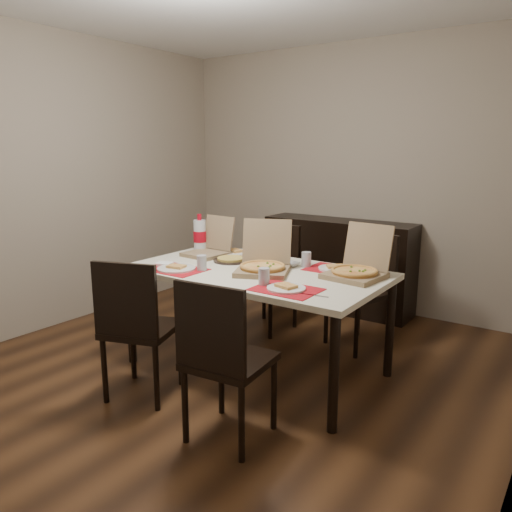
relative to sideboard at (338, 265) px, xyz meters
The scene contains 19 objects.
ground 1.84m from the sideboard, 90.00° to the right, with size 3.80×4.00×0.02m, color #482A16.
room_walls 1.86m from the sideboard, 90.00° to the right, with size 3.84×4.02×2.62m.
sideboard is the anchor object (origin of this frame).
dining_table 1.66m from the sideboard, 84.86° to the right, with size 1.80×1.00×0.75m.
chair_near_left 2.45m from the sideboard, 95.03° to the right, with size 0.54×0.54×0.93m.
chair_near_right 2.57m from the sideboard, 77.88° to the right, with size 0.46×0.46×0.93m.
chair_far_left 0.86m from the sideboard, 106.83° to the right, with size 0.45×0.45×0.93m.
chair_far_right 0.96m from the sideboard, 50.76° to the right, with size 0.55×0.55×0.93m.
setting_near_left 1.99m from the sideboard, 98.53° to the right, with size 0.45×0.30×0.11m.
setting_near_right 2.05m from the sideboard, 74.46° to the right, with size 0.49×0.30×0.11m.
setting_far_left 1.37m from the sideboard, 101.91° to the right, with size 0.49×0.30×0.11m.
setting_far_right 1.48m from the sideboard, 67.55° to the right, with size 0.51×0.30×0.11m.
napkin_loose 1.80m from the sideboard, 80.52° to the right, with size 0.12×0.11×0.02m, color white.
pizza_box_center 1.72m from the sideboard, 82.16° to the right, with size 0.48×0.49×0.35m.
pizza_box_right 1.69m from the sideboard, 60.20° to the right, with size 0.38×0.42×0.34m.
pizza_box_left 1.56m from the sideboard, 106.97° to the right, with size 0.32×0.36×0.30m.
faina_plate 1.57m from the sideboard, 96.02° to the right, with size 0.27×0.27×0.03m.
dip_bowl 1.47m from the sideboard, 78.11° to the right, with size 0.12×0.12×0.03m, color white.
soda_bottle 1.57m from the sideboard, 113.46° to the right, with size 0.11×0.11×0.31m.
Camera 1 is at (2.11, -2.67, 1.60)m, focal length 35.00 mm.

